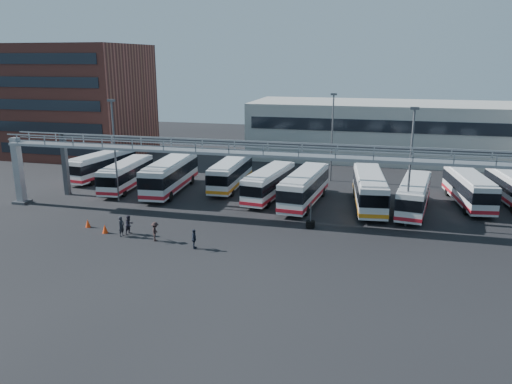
% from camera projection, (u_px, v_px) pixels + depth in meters
% --- Properties ---
extents(ground, '(140.00, 140.00, 0.00)m').
position_uv_depth(ground, '(251.00, 242.00, 39.41)').
color(ground, black).
rests_on(ground, ground).
extents(gantry, '(51.40, 5.15, 7.10)m').
position_uv_depth(gantry, '(268.00, 159.00, 43.49)').
color(gantry, '#95979D').
rests_on(gantry, ground).
extents(apartment_building, '(18.00, 15.00, 16.00)m').
position_uv_depth(apartment_building, '(79.00, 101.00, 73.44)').
color(apartment_building, brown).
rests_on(apartment_building, ground).
extents(warehouse, '(42.00, 14.00, 8.00)m').
position_uv_depth(warehouse, '(399.00, 131.00, 71.15)').
color(warehouse, '#9E9E99').
rests_on(warehouse, ground).
extents(light_pole_left, '(0.70, 0.35, 10.21)m').
position_uv_depth(light_pole_left, '(115.00, 145.00, 49.19)').
color(light_pole_left, '#4C4F54').
rests_on(light_pole_left, ground).
extents(light_pole_mid, '(0.70, 0.35, 10.21)m').
position_uv_depth(light_pole_mid, '(410.00, 161.00, 41.66)').
color(light_pole_mid, '#4C4F54').
rests_on(light_pole_mid, ground).
extents(light_pole_back, '(0.70, 0.35, 10.21)m').
position_uv_depth(light_pole_back, '(332.00, 133.00, 57.59)').
color(light_pole_back, '#4C4F54').
rests_on(light_pole_back, ground).
extents(bus_0, '(3.75, 10.49, 3.11)m').
position_uv_depth(bus_0, '(103.00, 164.00, 59.76)').
color(bus_0, silver).
rests_on(bus_0, ground).
extents(bus_1, '(3.09, 10.21, 3.05)m').
position_uv_depth(bus_1, '(127.00, 174.00, 54.97)').
color(bus_1, silver).
rests_on(bus_1, ground).
extents(bus_2, '(3.49, 11.76, 3.53)m').
position_uv_depth(bus_2, '(170.00, 174.00, 53.70)').
color(bus_2, silver).
rests_on(bus_2, ground).
extents(bus_3, '(2.61, 10.46, 3.16)m').
position_uv_depth(bus_3, '(231.00, 173.00, 55.33)').
color(bus_3, silver).
rests_on(bus_3, ground).
extents(bus_4, '(3.63, 10.38, 3.09)m').
position_uv_depth(bus_4, '(269.00, 183.00, 51.13)').
color(bus_4, silver).
rests_on(bus_4, ground).
extents(bus_5, '(3.58, 11.06, 3.30)m').
position_uv_depth(bus_5, '(304.00, 187.00, 49.03)').
color(bus_5, silver).
rests_on(bus_5, ground).
extents(bus_6, '(3.74, 11.37, 3.39)m').
position_uv_depth(bus_6, '(369.00, 189.00, 47.98)').
color(bus_6, silver).
rests_on(bus_6, ground).
extents(bus_7, '(3.73, 10.39, 3.09)m').
position_uv_depth(bus_7, '(414.00, 195.00, 46.58)').
color(bus_7, silver).
rests_on(bus_7, ground).
extents(bus_8, '(3.81, 10.73, 3.19)m').
position_uv_depth(bus_8, '(469.00, 188.00, 48.86)').
color(bus_8, silver).
rests_on(bus_8, ground).
extents(pedestrian_a, '(0.47, 0.65, 1.67)m').
position_uv_depth(pedestrian_a, '(121.00, 226.00, 40.45)').
color(pedestrian_a, black).
rests_on(pedestrian_a, ground).
extents(pedestrian_b, '(0.83, 0.94, 1.60)m').
position_uv_depth(pedestrian_b, '(129.00, 225.00, 40.99)').
color(pedestrian_b, black).
rests_on(pedestrian_b, ground).
extents(pedestrian_c, '(0.83, 1.12, 1.55)m').
position_uv_depth(pedestrian_c, '(155.00, 232.00, 39.43)').
color(pedestrian_c, black).
rests_on(pedestrian_c, ground).
extents(pedestrian_d, '(0.62, 0.97, 1.53)m').
position_uv_depth(pedestrian_d, '(194.00, 239.00, 37.82)').
color(pedestrian_d, '#1C2332').
rests_on(pedestrian_d, ground).
extents(cone_left, '(0.62, 0.62, 0.74)m').
position_uv_depth(cone_left, '(105.00, 229.00, 41.29)').
color(cone_left, '#EF3A0D').
rests_on(cone_left, ground).
extents(cone_right, '(0.47, 0.47, 0.71)m').
position_uv_depth(cone_right, '(88.00, 223.00, 42.74)').
color(cone_right, '#EF3A0D').
rests_on(cone_right, ground).
extents(tire_stack, '(0.77, 0.77, 2.20)m').
position_uv_depth(tire_stack, '(310.00, 224.00, 42.57)').
color(tire_stack, black).
rests_on(tire_stack, ground).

